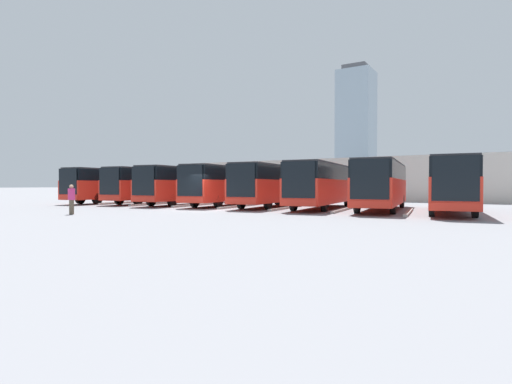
# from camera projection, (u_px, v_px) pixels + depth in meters

# --- Properties ---
(ground_plane) EXTENTS (600.00, 600.00, 0.00)m
(ground_plane) POSITION_uv_depth(u_px,v_px,m) (200.00, 210.00, 27.53)
(ground_plane) COLOR gray
(bus_0) EXTENTS (3.93, 12.15, 3.31)m
(bus_0) POSITION_uv_depth(u_px,v_px,m) (450.00, 183.00, 24.89)
(bus_0) COLOR red
(bus_0) RESTS_ON ground_plane
(curb_divider_0) EXTENTS (1.09, 6.57, 0.15)m
(curb_divider_0) POSITION_uv_depth(u_px,v_px,m) (409.00, 212.00, 24.53)
(curb_divider_0) COLOR #9E9E99
(curb_divider_0) RESTS_ON ground_plane
(bus_1) EXTENTS (3.93, 12.15, 3.31)m
(bus_1) POSITION_uv_depth(u_px,v_px,m) (382.00, 184.00, 27.43)
(bus_1) COLOR red
(bus_1) RESTS_ON ground_plane
(curb_divider_1) EXTENTS (1.09, 6.57, 0.15)m
(curb_divider_1) POSITION_uv_depth(u_px,v_px,m) (343.00, 210.00, 27.07)
(curb_divider_1) COLOR #9E9E99
(curb_divider_1) RESTS_ON ground_plane
(bus_2) EXTENTS (3.93, 12.15, 3.31)m
(bus_2) POSITION_uv_depth(u_px,v_px,m) (323.00, 184.00, 29.60)
(bus_2) COLOR red
(bus_2) RESTS_ON ground_plane
(curb_divider_2) EXTENTS (1.09, 6.57, 0.15)m
(curb_divider_2) POSITION_uv_depth(u_px,v_px,m) (286.00, 208.00, 29.24)
(curb_divider_2) COLOR #9E9E99
(curb_divider_2) RESTS_ON ground_plane
(bus_3) EXTENTS (3.93, 12.15, 3.31)m
(bus_3) POSITION_uv_depth(u_px,v_px,m) (273.00, 184.00, 31.95)
(bus_3) COLOR red
(bus_3) RESTS_ON ground_plane
(curb_divider_3) EXTENTS (1.09, 6.57, 0.15)m
(curb_divider_3) POSITION_uv_depth(u_px,v_px,m) (239.00, 206.00, 31.59)
(curb_divider_3) COLOR #9E9E99
(curb_divider_3) RESTS_ON ground_plane
(bus_4) EXTENTS (3.93, 12.15, 3.31)m
(bus_4) POSITION_uv_depth(u_px,v_px,m) (228.00, 184.00, 34.06)
(bus_4) COLOR red
(bus_4) RESTS_ON ground_plane
(curb_divider_4) EXTENTS (1.09, 6.57, 0.15)m
(curb_divider_4) POSITION_uv_depth(u_px,v_px,m) (196.00, 205.00, 33.70)
(curb_divider_4) COLOR #9E9E99
(curb_divider_4) RESTS_ON ground_plane
(bus_5) EXTENTS (3.93, 12.15, 3.31)m
(bus_5) POSITION_uv_depth(u_px,v_px,m) (187.00, 184.00, 35.92)
(bus_5) COLOR red
(bus_5) RESTS_ON ground_plane
(curb_divider_5) EXTENTS (1.09, 6.57, 0.15)m
(curb_divider_5) POSITION_uv_depth(u_px,v_px,m) (155.00, 204.00, 35.56)
(curb_divider_5) COLOR #9E9E99
(curb_divider_5) RESTS_ON ground_plane
(bus_6) EXTENTS (3.93, 12.15, 3.31)m
(bus_6) POSITION_uv_depth(u_px,v_px,m) (155.00, 184.00, 38.41)
(bus_6) COLOR red
(bus_6) RESTS_ON ground_plane
(curb_divider_6) EXTENTS (1.09, 6.57, 0.15)m
(curb_divider_6) POSITION_uv_depth(u_px,v_px,m) (125.00, 203.00, 38.05)
(curb_divider_6) COLOR #9E9E99
(curb_divider_6) RESTS_ON ground_plane
(bus_7) EXTENTS (3.93, 12.15, 3.31)m
(bus_7) POSITION_uv_depth(u_px,v_px,m) (117.00, 184.00, 39.88)
(bus_7) COLOR red
(bus_7) RESTS_ON ground_plane
(pedestrian) EXTENTS (0.55, 0.55, 1.77)m
(pedestrian) POSITION_uv_depth(u_px,v_px,m) (72.00, 198.00, 23.61)
(pedestrian) COLOR brown
(pedestrian) RESTS_ON ground_plane
(station_building) EXTENTS (43.77, 11.36, 4.81)m
(station_building) POSITION_uv_depth(u_px,v_px,m) (334.00, 180.00, 49.69)
(station_building) COLOR beige
(station_building) RESTS_ON ground_plane
(office_tower) EXTENTS (14.65, 14.65, 54.53)m
(office_tower) POSITION_uv_depth(u_px,v_px,m) (356.00, 129.00, 176.68)
(office_tower) COLOR #93A8B7
(office_tower) RESTS_ON ground_plane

